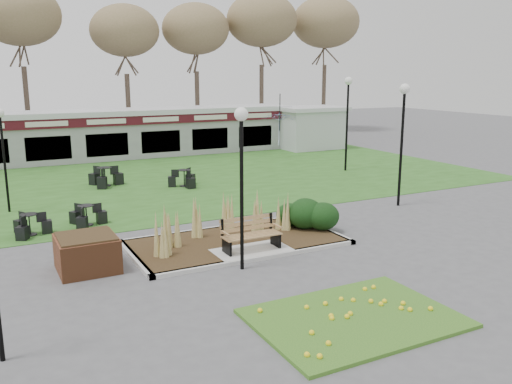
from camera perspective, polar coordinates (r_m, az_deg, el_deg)
name	(u,v)px	position (r m, az deg, el deg)	size (l,w,h in m)	color
ground	(254,256)	(15.45, -0.19, -6.71)	(100.00, 100.00, 0.00)	#515154
lawn	(139,181)	(26.34, -12.22, 1.10)	(34.00, 16.00, 0.02)	#2C5A1C
flower_bed	(354,317)	(11.82, 10.33, -12.80)	(4.20, 3.00, 0.16)	#2C601B
planting_bed	(271,226)	(17.05, 1.55, -3.57)	(6.75, 3.40, 1.27)	#322014
park_bench	(250,233)	(15.48, -0.61, -4.39)	(1.70, 0.66, 0.93)	#926242
brick_planter	(87,253)	(14.89, -17.36, -6.12)	(1.50, 1.50, 0.95)	brown
food_pavilion	(102,134)	(33.80, -15.95, 5.88)	(24.60, 3.40, 2.90)	gray
service_hut	(310,127)	(37.14, 5.68, 6.81)	(4.40, 3.40, 2.83)	silver
tree_backdrop	(71,24)	(41.65, -18.89, 16.35)	(47.24, 5.24, 10.36)	#47382B
lamp_post_mid_left	(241,153)	(13.68, -1.54, 4.11)	(0.35, 0.35, 4.24)	black
lamp_post_mid_right	(403,118)	(21.32, 15.23, 7.55)	(0.39, 0.39, 4.68)	black
lamp_post_far_right	(348,103)	(28.60, 9.64, 9.23)	(0.40, 0.40, 4.86)	black
lamp_post_far_left	(2,138)	(21.64, -25.17, 5.21)	(0.32, 0.32, 3.82)	black
bistro_set_a	(87,219)	(19.17, -17.40, -2.69)	(1.18, 1.31, 0.70)	black
bistro_set_b	(30,228)	(18.65, -22.70, -3.52)	(1.14, 1.30, 0.69)	black
bistro_set_c	(105,180)	(25.58, -15.61, 1.26)	(1.48, 1.60, 0.86)	black
bistro_set_d	(184,181)	(24.76, -7.55, 1.18)	(1.41, 1.34, 0.76)	black
patio_umbrella	(280,129)	(32.80, 2.51, 6.62)	(2.85, 2.87, 2.74)	black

